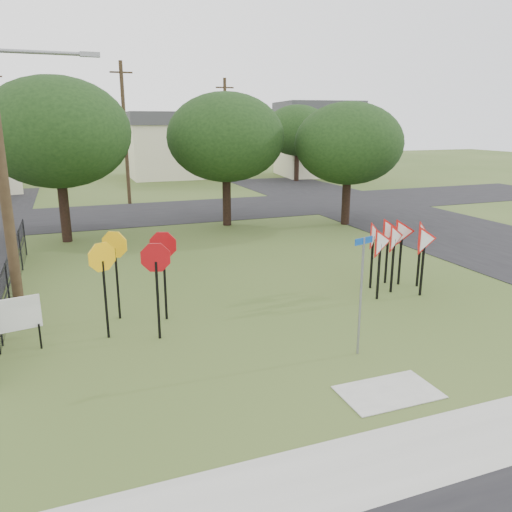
{
  "coord_description": "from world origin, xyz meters",
  "views": [
    {
      "loc": [
        -5.72,
        -9.94,
        5.34
      ],
      "look_at": [
        -0.86,
        3.0,
        1.6
      ],
      "focal_mm": 35.0,
      "sensor_mm": 36.0,
      "label": 1
    }
  ],
  "objects": [
    {
      "name": "street_right",
      "position": [
        12.0,
        10.0,
        0.01
      ],
      "size": [
        8.0,
        50.0,
        0.02
      ],
      "primitive_type": "cube",
      "color": "black",
      "rests_on": "ground"
    },
    {
      "name": "house_mid",
      "position": [
        4.0,
        40.0,
        3.15
      ],
      "size": [
        8.4,
        8.4,
        6.2
      ],
      "color": "#EFE9C0",
      "rests_on": "ground"
    },
    {
      "name": "fence_run",
      "position": [
        -7.6,
        6.25,
        0.78
      ],
      "size": [
        0.05,
        11.55,
        1.5
      ],
      "color": "black",
      "rests_on": "ground"
    },
    {
      "name": "far_pole_a",
      "position": [
        -2.0,
        24.0,
        4.6
      ],
      "size": [
        1.4,
        0.24,
        9.0
      ],
      "color": "#3E2F1C",
      "rests_on": "ground"
    },
    {
      "name": "stop_sign_cluster",
      "position": [
        -4.3,
        2.75,
        1.86
      ],
      "size": [
        2.34,
        2.09,
        2.52
      ],
      "color": "black",
      "rests_on": "ground"
    },
    {
      "name": "planting_strip",
      "position": [
        0.0,
        -5.4,
        0.01
      ],
      "size": [
        30.0,
        0.8,
        0.02
      ],
      "primitive_type": "cube",
      "color": "#384F1D",
      "rests_on": "ground"
    },
    {
      "name": "info_board",
      "position": [
        -7.15,
        2.31,
        0.91
      ],
      "size": [
        1.07,
        0.25,
        1.36
      ],
      "color": "black",
      "rests_on": "ground"
    },
    {
      "name": "street_far",
      "position": [
        0.0,
        20.0,
        0.01
      ],
      "size": [
        60.0,
        8.0,
        0.02
      ],
      "primitive_type": "cube",
      "color": "black",
      "rests_on": "ground"
    },
    {
      "name": "tree_far_right",
      "position": [
        14.0,
        32.0,
        4.54
      ],
      "size": [
        6.0,
        6.0,
        6.8
      ],
      "color": "black",
      "rests_on": "ground"
    },
    {
      "name": "curb_pad",
      "position": [
        0.0,
        -2.4,
        0.01
      ],
      "size": [
        2.0,
        1.2,
        0.02
      ],
      "primitive_type": "cube",
      "color": "#A0A098",
      "rests_on": "ground"
    },
    {
      "name": "far_pole_b",
      "position": [
        6.0,
        28.0,
        4.35
      ],
      "size": [
        1.4,
        0.24,
        8.5
      ],
      "color": "#3E2F1C",
      "rests_on": "ground"
    },
    {
      "name": "tree_near_mid",
      "position": [
        2.0,
        15.0,
        4.54
      ],
      "size": [
        6.0,
        6.0,
        6.8
      ],
      "color": "black",
      "rests_on": "ground"
    },
    {
      "name": "yield_sign_cluster",
      "position": [
        3.99,
        2.99,
        1.71
      ],
      "size": [
        2.86,
        1.7,
        2.32
      ],
      "color": "black",
      "rests_on": "ground"
    },
    {
      "name": "tree_near_right",
      "position": [
        8.0,
        13.0,
        4.22
      ],
      "size": [
        5.6,
        5.6,
        6.33
      ],
      "color": "black",
      "rests_on": "ground"
    },
    {
      "name": "street_name_sign",
      "position": [
        0.35,
        -0.64,
        1.64
      ],
      "size": [
        0.56,
        0.2,
        2.84
      ],
      "color": "gray",
      "rests_on": "ground"
    },
    {
      "name": "ground",
      "position": [
        0.0,
        0.0,
        0.0
      ],
      "size": [
        140.0,
        140.0,
        0.0
      ],
      "primitive_type": "plane",
      "color": "#384F1D"
    },
    {
      "name": "sidewalk",
      "position": [
        0.0,
        -4.2,
        0.01
      ],
      "size": [
        30.0,
        1.6,
        0.02
      ],
      "primitive_type": "cube",
      "color": "#A0A098",
      "rests_on": "ground"
    },
    {
      "name": "tree_near_left",
      "position": [
        -6.0,
        14.0,
        4.86
      ],
      "size": [
        6.4,
        6.4,
        7.27
      ],
      "color": "black",
      "rests_on": "ground"
    },
    {
      "name": "house_right",
      "position": [
        18.0,
        36.0,
        3.65
      ],
      "size": [
        8.3,
        8.3,
        7.2
      ],
      "color": "#EFE9C0",
      "rests_on": "ground"
    }
  ]
}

